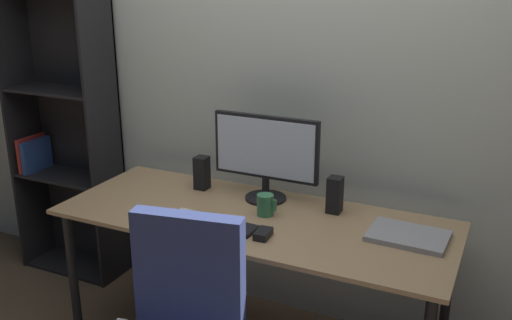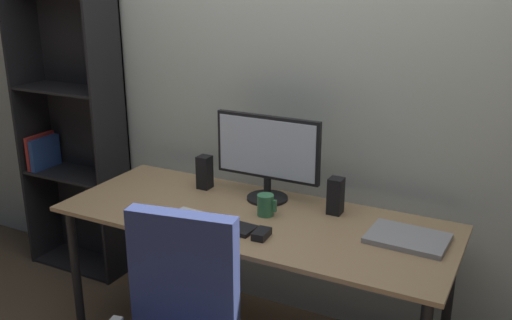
{
  "view_description": "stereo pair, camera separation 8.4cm",
  "coord_description": "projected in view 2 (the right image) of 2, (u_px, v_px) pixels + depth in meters",
  "views": [
    {
      "loc": [
        1.03,
        -2.14,
        1.8
      ],
      "look_at": [
        0.02,
        -0.01,
        1.01
      ],
      "focal_mm": 40.15,
      "sensor_mm": 36.0,
      "label": 1
    },
    {
      "loc": [
        1.1,
        -2.11,
        1.8
      ],
      "look_at": [
        0.02,
        -0.01,
        1.01
      ],
      "focal_mm": 40.15,
      "sensor_mm": 36.0,
      "label": 2
    }
  ],
  "objects": [
    {
      "name": "keyboard",
      "position": [
        224.0,
        225.0,
        2.48
      ],
      "size": [
        0.3,
        0.12,
        0.02
      ],
      "primitive_type": "cube",
      "rotation": [
        0.0,
        0.0,
        -0.05
      ],
      "color": "black",
      "rests_on": "desk"
    },
    {
      "name": "paper_sheet",
      "position": [
        182.0,
        223.0,
        2.52
      ],
      "size": [
        0.23,
        0.31,
        0.0
      ],
      "primitive_type": "cube",
      "rotation": [
        0.0,
        0.0,
        -0.06
      ],
      "color": "white",
      "rests_on": "desk"
    },
    {
      "name": "monitor",
      "position": [
        267.0,
        152.0,
        2.7
      ],
      "size": [
        0.53,
        0.2,
        0.42
      ],
      "color": "black",
      "rests_on": "desk"
    },
    {
      "name": "coffee_mug",
      "position": [
        266.0,
        205.0,
        2.58
      ],
      "size": [
        0.09,
        0.08,
        0.1
      ],
      "color": "#387F51",
      "rests_on": "desk"
    },
    {
      "name": "laptop",
      "position": [
        408.0,
        238.0,
        2.35
      ],
      "size": [
        0.33,
        0.24,
        0.02
      ],
      "primitive_type": "cube",
      "rotation": [
        0.0,
        0.0,
        -0.04
      ],
      "color": "#99999E",
      "rests_on": "desk"
    },
    {
      "name": "mouse",
      "position": [
        261.0,
        234.0,
        2.38
      ],
      "size": [
        0.06,
        0.1,
        0.03
      ],
      "primitive_type": "cube",
      "rotation": [
        0.0,
        0.0,
        0.05
      ],
      "color": "black",
      "rests_on": "desk"
    },
    {
      "name": "bookshelf",
      "position": [
        74.0,
        132.0,
        3.46
      ],
      "size": [
        0.64,
        0.28,
        1.75
      ],
      "color": "black",
      "rests_on": "ground"
    },
    {
      "name": "back_wall",
      "position": [
        302.0,
        75.0,
        2.85
      ],
      "size": [
        6.4,
        0.1,
        2.6
      ],
      "primitive_type": "cube",
      "color": "beige",
      "rests_on": "ground"
    },
    {
      "name": "speaker_left",
      "position": [
        205.0,
        172.0,
        2.9
      ],
      "size": [
        0.06,
        0.07,
        0.17
      ],
      "primitive_type": "cube",
      "color": "black",
      "rests_on": "desk"
    },
    {
      "name": "desk",
      "position": [
        253.0,
        231.0,
        2.61
      ],
      "size": [
        1.8,
        0.7,
        0.74
      ],
      "color": "tan",
      "rests_on": "ground"
    },
    {
      "name": "speaker_right",
      "position": [
        336.0,
        196.0,
        2.59
      ],
      "size": [
        0.06,
        0.07,
        0.17
      ],
      "primitive_type": "cube",
      "color": "black",
      "rests_on": "desk"
    }
  ]
}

